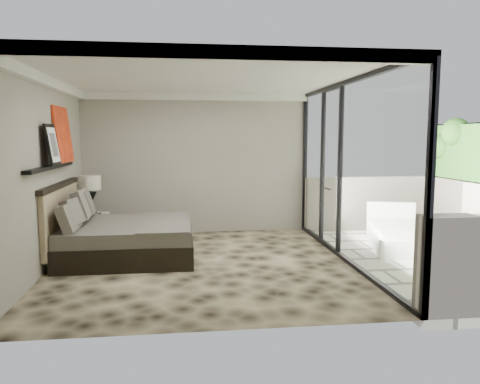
{
  "coord_description": "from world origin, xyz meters",
  "views": [
    {
      "loc": [
        -0.29,
        -6.99,
        1.94
      ],
      "look_at": [
        0.63,
        0.4,
        1.06
      ],
      "focal_mm": 35.0,
      "sensor_mm": 36.0,
      "label": 1
    }
  ],
  "objects": [
    {
      "name": "left_wall",
      "position": [
        -2.24,
        0.0,
        1.4
      ],
      "size": [
        0.02,
        5.0,
        2.8
      ],
      "primitive_type": "cube",
      "color": "gray",
      "rests_on": "floor"
    },
    {
      "name": "ceiling",
      "position": [
        0.0,
        0.0,
        2.79
      ],
      "size": [
        4.5,
        5.0,
        0.02
      ],
      "primitive_type": "cube",
      "color": "silver",
      "rests_on": "back_wall"
    },
    {
      "name": "picture_ledge",
      "position": [
        -2.18,
        0.1,
        1.5
      ],
      "size": [
        0.12,
        2.2,
        0.05
      ],
      "primitive_type": "cube",
      "color": "black",
      "rests_on": "left_wall"
    },
    {
      "name": "table_lamp",
      "position": [
        -1.98,
        1.92,
        0.97
      ],
      "size": [
        0.39,
        0.39,
        0.71
      ],
      "color": "black",
      "rests_on": "nightstand"
    },
    {
      "name": "glass_wall",
      "position": [
        2.25,
        0.0,
        1.4
      ],
      "size": [
        0.08,
        5.0,
        2.8
      ],
      "primitive_type": "cube",
      "color": "white",
      "rests_on": "floor"
    },
    {
      "name": "bed",
      "position": [
        -1.27,
        0.59,
        0.34
      ],
      "size": [
        2.1,
        2.04,
        1.16
      ],
      "color": "black",
      "rests_on": "floor"
    },
    {
      "name": "framed_print",
      "position": [
        -2.14,
        0.07,
        1.82
      ],
      "size": [
        0.11,
        0.5,
        0.6
      ],
      "primitive_type": "cube",
      "rotation": [
        0.0,
        -0.14,
        0.0
      ],
      "color": "black",
      "rests_on": "picture_ledge"
    },
    {
      "name": "lounger",
      "position": [
        3.49,
        0.71,
        0.22
      ],
      "size": [
        1.31,
        1.94,
        0.69
      ],
      "rotation": [
        0.0,
        0.0,
        -0.26
      ],
      "color": "white",
      "rests_on": "terrace_slab"
    },
    {
      "name": "abstract_canvas",
      "position": [
        -2.19,
        0.93,
        1.97
      ],
      "size": [
        0.13,
        0.9,
        0.9
      ],
      "primitive_type": "cube",
      "rotation": [
        0.0,
        -0.1,
        0.0
      ],
      "color": "#A2410D",
      "rests_on": "picture_ledge"
    },
    {
      "name": "ottoman",
      "position": [
        4.4,
        0.83,
        0.23
      ],
      "size": [
        0.55,
        0.55,
        0.46
      ],
      "primitive_type": "cube",
      "rotation": [
        0.0,
        0.0,
        -0.21
      ],
      "color": "white",
      "rests_on": "terrace_slab"
    },
    {
      "name": "back_wall",
      "position": [
        0.0,
        2.49,
        1.4
      ],
      "size": [
        4.5,
        0.02,
        2.8
      ],
      "primitive_type": "cube",
      "color": "gray",
      "rests_on": "floor"
    },
    {
      "name": "nightstand",
      "position": [
        -1.93,
        1.86,
        0.25
      ],
      "size": [
        0.58,
        0.58,
        0.5
      ],
      "primitive_type": "cube",
      "rotation": [
        0.0,
        0.0,
        0.16
      ],
      "color": "black",
      "rests_on": "floor"
    },
    {
      "name": "floor",
      "position": [
        0.0,
        0.0,
        0.0
      ],
      "size": [
        5.0,
        5.0,
        0.0
      ],
      "primitive_type": "plane",
      "color": "black",
      "rests_on": "ground"
    },
    {
      "name": "terrace_slab",
      "position": [
        3.75,
        0.0,
        -0.06
      ],
      "size": [
        3.0,
        5.0,
        0.12
      ],
      "primitive_type": "cube",
      "color": "beige",
      "rests_on": "ground"
    }
  ]
}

